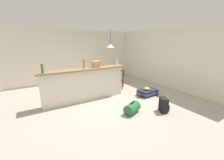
# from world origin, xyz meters

# --- Properties ---
(ground_plane) EXTENTS (13.00, 13.00, 0.05)m
(ground_plane) POSITION_xyz_m (0.00, 0.00, -0.03)
(ground_plane) COLOR #ADA393
(wall_back) EXTENTS (6.60, 0.10, 2.50)m
(wall_back) POSITION_xyz_m (0.00, 3.05, 1.25)
(wall_back) COLOR silver
(wall_back) RESTS_ON ground_plane
(wall_right) EXTENTS (0.10, 6.00, 2.50)m
(wall_right) POSITION_xyz_m (3.05, 0.30, 1.25)
(wall_right) COLOR silver
(wall_right) RESTS_ON ground_plane
(partition_half_wall) EXTENTS (2.80, 0.20, 1.06)m
(partition_half_wall) POSITION_xyz_m (-0.64, 0.31, 0.53)
(partition_half_wall) COLOR silver
(partition_half_wall) RESTS_ON ground_plane
(bar_countertop) EXTENTS (2.96, 0.40, 0.05)m
(bar_countertop) POSITION_xyz_m (-0.64, 0.31, 1.09)
(bar_countertop) COLOR #93704C
(bar_countertop) RESTS_ON partition_half_wall
(bottle_green) EXTENTS (0.07, 0.07, 0.26)m
(bottle_green) POSITION_xyz_m (-1.90, 0.25, 1.24)
(bottle_green) COLOR #2D6B38
(bottle_green) RESTS_ON bar_countertop
(bottle_amber) EXTENTS (0.06, 0.06, 0.30)m
(bottle_amber) POSITION_xyz_m (-0.64, 0.35, 1.26)
(bottle_amber) COLOR #9E661E
(bottle_amber) RESTS_ON bar_countertop
(bottle_clear) EXTENTS (0.06, 0.06, 0.22)m
(bottle_clear) POSITION_xyz_m (0.64, 0.34, 1.23)
(bottle_clear) COLOR silver
(bottle_clear) RESTS_ON bar_countertop
(grocery_bag) EXTENTS (0.26, 0.18, 0.22)m
(grocery_bag) POSITION_xyz_m (-0.22, 0.34, 1.22)
(grocery_bag) COLOR tan
(grocery_bag) RESTS_ON bar_countertop
(dining_table) EXTENTS (1.10, 0.80, 0.74)m
(dining_table) POSITION_xyz_m (0.92, 1.35, 0.65)
(dining_table) COLOR #4C331E
(dining_table) RESTS_ON ground_plane
(dining_chair_near_partition) EXTENTS (0.47, 0.47, 0.93)m
(dining_chair_near_partition) POSITION_xyz_m (0.89, 0.81, 0.52)
(dining_chair_near_partition) COLOR #4C331E
(dining_chair_near_partition) RESTS_ON ground_plane
(pendant_lamp) EXTENTS (0.34, 0.34, 0.83)m
(pendant_lamp) POSITION_xyz_m (0.97, 1.37, 1.78)
(pendant_lamp) COLOR black
(suitcase_flat_navy) EXTENTS (0.84, 0.53, 0.22)m
(suitcase_flat_navy) POSITION_xyz_m (1.53, -0.43, 0.11)
(suitcase_flat_navy) COLOR #1E284C
(suitcase_flat_navy) RESTS_ON ground_plane
(backpack_black) EXTENTS (0.32, 0.33, 0.42)m
(backpack_black) POSITION_xyz_m (0.98, -1.65, 0.20)
(backpack_black) COLOR black
(backpack_black) RESTS_ON ground_plane
(duffel_bag_green) EXTENTS (0.56, 0.46, 0.34)m
(duffel_bag_green) POSITION_xyz_m (0.15, -1.24, 0.15)
(duffel_bag_green) COLOR #286B3D
(duffel_bag_green) RESTS_ON ground_plane
(book_stack) EXTENTS (0.32, 0.27, 0.07)m
(book_stack) POSITION_xyz_m (1.53, -0.45, 0.25)
(book_stack) COLOR #334C99
(book_stack) RESTS_ON suitcase_flat_navy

